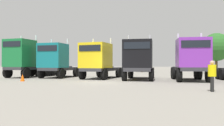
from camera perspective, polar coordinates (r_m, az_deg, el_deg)
The scene contains 11 objects.
ground at distance 17.41m, azimuth -2.64°, elevation -4.95°, with size 200.00×200.00×0.00m, color gray.
semi_truck_green at distance 25.22m, azimuth -21.54°, elevation 1.14°, with size 2.76×6.23×4.50m.
semi_truck_teal at distance 23.68m, azimuth -14.00°, elevation 0.64°, with size 2.90×5.91×4.06m.
semi_truck_yellow at distance 21.45m, azimuth -3.43°, elevation 0.66°, with size 2.69×6.29×3.95m.
semi_truck_black at distance 19.83m, azimuth 6.84°, elevation 0.76°, with size 3.35×6.51×4.04m.
semi_truck_purple at distance 19.54m, azimuth 19.54°, elevation 0.94°, with size 3.49×6.03×4.05m.
visitor_in_hivis at distance 12.68m, azimuth 24.18°, elevation -2.50°, with size 0.40×0.44×1.61m.
traffic_cone_mid at distance 19.88m, azimuth -21.88°, elevation -3.49°, with size 0.36×0.36×0.59m, color #F2590C.
oak_far_left at distance 41.92m, azimuth -3.51°, elevation 3.27°, with size 2.86×2.86×5.47m.
oak_far_centre at distance 39.15m, azimuth 7.63°, elevation 3.43°, with size 2.87×2.87×5.41m.
oak_far_right at distance 36.57m, azimuth 25.08°, elevation 3.69°, with size 4.14×4.14×6.00m.
Camera 1 is at (6.52, -16.08, 1.43)m, focal length 35.82 mm.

